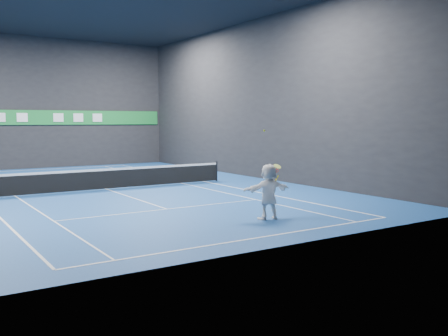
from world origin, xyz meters
TOP-DOWN VIEW (x-y plane):
  - ground at (0.00, 0.00)m, footprint 26.00×26.00m
  - wall_back at (0.00, 13.00)m, footprint 18.00×0.10m
  - wall_front at (0.00, -13.00)m, footprint 18.00×0.10m
  - wall_right at (9.00, 0.00)m, footprint 0.10×26.00m
  - baseline_near at (0.00, -11.89)m, footprint 10.98×0.08m
  - baseline_far at (0.00, 11.89)m, footprint 10.98×0.08m
  - sideline_doubles_right at (5.49, 0.00)m, footprint 0.08×23.78m
  - sideline_singles_left at (-4.11, 0.00)m, footprint 0.06×23.78m
  - sideline_singles_right at (4.11, 0.00)m, footprint 0.06×23.78m
  - service_line_near at (0.00, -6.40)m, footprint 8.23×0.06m
  - service_line_far at (0.00, 6.40)m, footprint 8.23×0.06m
  - center_service_line at (0.00, 0.00)m, footprint 0.06×12.80m
  - player at (1.99, -9.94)m, footprint 1.78×0.78m
  - tennis_ball at (1.77, -9.97)m, footprint 0.06×0.06m
  - tennis_net at (0.00, 0.00)m, footprint 12.50×0.10m
  - sponsor_banner at (0.00, 12.93)m, footprint 17.64×0.11m
  - tennis_racket at (2.30, -9.89)m, footprint 0.51×0.34m

SIDE VIEW (x-z plane):
  - ground at x=0.00m, z-range 0.00..0.00m
  - baseline_near at x=0.00m, z-range 0.00..0.01m
  - baseline_far at x=0.00m, z-range 0.00..0.01m
  - sideline_doubles_right at x=5.49m, z-range 0.00..0.01m
  - sideline_singles_left at x=-4.11m, z-range 0.00..0.01m
  - sideline_singles_right at x=4.11m, z-range 0.00..0.01m
  - service_line_near at x=0.00m, z-range 0.00..0.01m
  - service_line_far at x=0.00m, z-range 0.00..0.01m
  - center_service_line at x=0.00m, z-range 0.00..0.01m
  - tennis_net at x=0.00m, z-range 0.00..1.07m
  - player at x=1.99m, z-range 0.00..1.86m
  - tennis_racket at x=2.30m, z-range 1.32..1.94m
  - tennis_ball at x=1.77m, z-range 2.92..2.98m
  - sponsor_banner at x=0.00m, z-range 3.00..4.00m
  - wall_back at x=0.00m, z-range 0.00..9.00m
  - wall_front at x=0.00m, z-range 0.00..9.00m
  - wall_right at x=9.00m, z-range 0.00..9.00m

